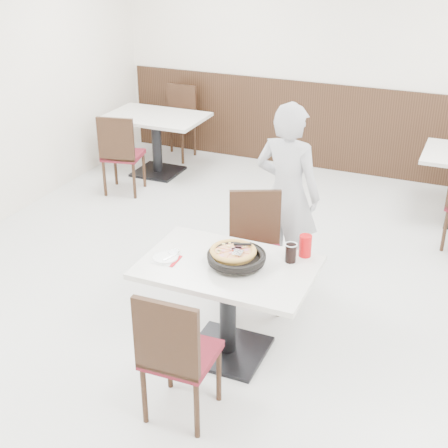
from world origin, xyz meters
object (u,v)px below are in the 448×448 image
at_px(main_table, 228,310).
at_px(pizza, 233,253).
at_px(chair_far, 256,254).
at_px(pizza_pan, 236,260).
at_px(cola_glass, 291,253).
at_px(bg_chair_left_far, 176,124).
at_px(side_plate, 165,257).
at_px(bg_chair_left_near, 123,153).
at_px(diner_person, 287,194).
at_px(red_cup, 305,246).
at_px(bg_table_left, 157,145).
at_px(chair_near, 181,352).

bearing_deg(main_table, pizza, 79.05).
bearing_deg(chair_far, pizza_pan, 74.36).
relative_size(pizza, cola_glass, 2.32).
distance_m(cola_glass, bg_chair_left_far, 4.36).
distance_m(side_plate, cola_glass, 0.88).
distance_m(pizza, bg_chair_left_near, 3.28).
bearing_deg(main_table, bg_chair_left_far, 122.06).
xyz_separation_m(main_table, chair_far, (-0.05, 0.69, 0.10)).
relative_size(main_table, bg_chair_left_far, 1.26).
xyz_separation_m(chair_far, bg_chair_left_near, (-2.26, 1.67, 0.00)).
distance_m(side_plate, diner_person, 1.40).
distance_m(pizza_pan, pizza, 0.06).
relative_size(pizza_pan, red_cup, 2.48).
height_order(bg_table_left, bg_chair_left_far, bg_chair_left_far).
distance_m(main_table, bg_chair_left_far, 4.30).
relative_size(chair_near, bg_chair_left_far, 1.00).
xyz_separation_m(chair_near, chair_far, (-0.02, 1.37, 0.00)).
relative_size(pizza, bg_chair_left_near, 0.32).
distance_m(bg_table_left, bg_chair_left_far, 0.61).
xyz_separation_m(side_plate, bg_chair_left_far, (-1.84, 3.74, -0.28)).
xyz_separation_m(pizza, bg_chair_left_far, (-2.29, 3.58, -0.34)).
bearing_deg(bg_chair_left_far, side_plate, 116.99).
bearing_deg(red_cup, pizza, -148.43).
bearing_deg(cola_glass, pizza_pan, -149.32).
bearing_deg(red_cup, bg_chair_left_far, 129.55).
bearing_deg(bg_chair_left_far, cola_glass, 128.59).
bearing_deg(pizza_pan, cola_glass, 30.68).
relative_size(main_table, cola_glass, 9.23).
height_order(diner_person, bg_chair_left_near, diner_person).
relative_size(chair_far, red_cup, 5.94).
relative_size(side_plate, bg_chair_left_far, 0.19).
xyz_separation_m(diner_person, bg_table_left, (-2.28, 1.82, -0.43)).
xyz_separation_m(cola_glass, diner_person, (-0.35, 1.01, -0.01)).
relative_size(chair_far, pizza, 3.15).
height_order(pizza, bg_chair_left_far, bg_chair_left_far).
height_order(chair_far, side_plate, chair_far).
height_order(side_plate, bg_chair_left_near, bg_chair_left_near).
bearing_deg(red_cup, side_plate, -154.36).
relative_size(side_plate, red_cup, 1.13).
xyz_separation_m(pizza, red_cup, (0.44, 0.27, 0.02)).
height_order(main_table, chair_near, chair_near).
xyz_separation_m(main_table, bg_table_left, (-2.25, 3.04, 0.00)).
bearing_deg(chair_far, pizza, 71.08).
distance_m(side_plate, red_cup, 0.99).
relative_size(pizza, diner_person, 0.19).
height_order(pizza, bg_chair_left_near, bg_chair_left_near).
distance_m(chair_near, bg_table_left, 4.33).
relative_size(pizza_pan, bg_chair_left_near, 0.42).
xyz_separation_m(pizza_pan, diner_person, (-0.02, 1.20, 0.01)).
xyz_separation_m(cola_glass, bg_chair_left_far, (-2.67, 3.43, -0.34)).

